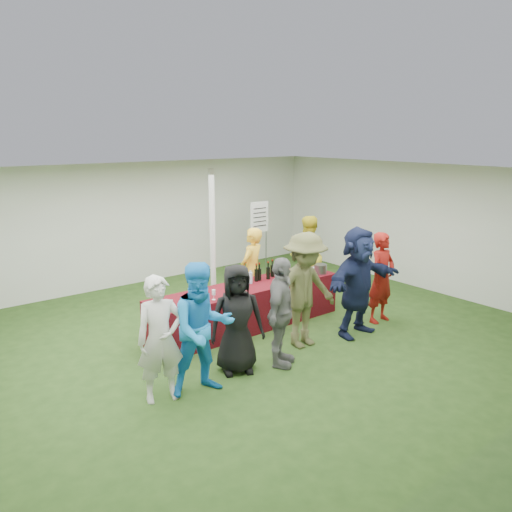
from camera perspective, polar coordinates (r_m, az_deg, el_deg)
ground at (r=8.25m, az=-3.10°, el=-9.74°), size 60.00×60.00×0.00m
tent at (r=9.05m, az=-4.98°, el=1.36°), size 10.00×10.00×10.00m
serving_table at (r=8.69m, az=-1.04°, el=-5.80°), size 3.60×0.80×0.75m
wine_bottles at (r=8.96m, az=1.26°, el=-1.87°), size 0.55×0.15×0.32m
wine_glasses at (r=8.12m, az=-2.21°, el=-3.63°), size 2.81×0.11×0.16m
water_bottle at (r=8.69m, az=-0.62°, el=-2.49°), size 0.07×0.07×0.23m
bar_towel at (r=9.58m, az=6.21°, el=-1.57°), size 0.25×0.18×0.03m
dump_bucket at (r=9.37m, az=7.34°, el=-1.47°), size 0.25×0.25×0.18m
wine_list_sign at (r=11.38m, az=0.39°, el=3.81°), size 0.50×0.03×1.80m
staff_pourer at (r=9.26m, az=-0.48°, el=-1.71°), size 0.70×0.60×1.63m
staff_back at (r=10.40m, az=5.85°, el=0.05°), size 0.85×0.68×1.66m
customer_0 at (r=6.38m, az=-10.89°, el=-9.33°), size 0.67×0.51×1.63m
customer_1 at (r=6.46m, az=-6.11°, el=-8.28°), size 0.97×0.82×1.75m
customer_2 at (r=7.01m, az=-2.20°, el=-7.20°), size 0.90×0.76×1.57m
customer_3 at (r=7.17m, az=2.83°, el=-6.48°), size 0.99×0.88×1.62m
customer_4 at (r=7.82m, az=5.58°, el=-3.93°), size 1.20×0.71×1.84m
customer_5 at (r=8.40m, az=11.56°, el=-2.89°), size 1.74×0.66×1.84m
customer_6 at (r=9.11m, az=14.18°, el=-2.41°), size 0.62×0.42×1.63m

